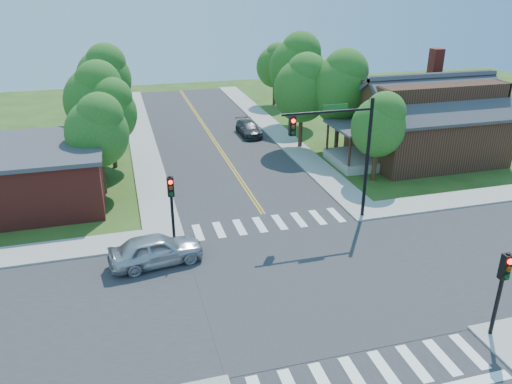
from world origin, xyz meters
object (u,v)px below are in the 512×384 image
object	(u,v)px
signal_mast_ne	(341,142)
signal_pole_nw	(171,197)
signal_pole_se	(503,280)
car_silver	(156,250)
house_ne	(426,116)
car_dgrey	(249,129)

from	to	relation	value
signal_mast_ne	signal_pole_nw	size ratio (longest dim) A/B	1.89
signal_pole_se	car_silver	distance (m)	15.44
house_ne	car_dgrey	distance (m)	15.33
car_dgrey	signal_pole_nw	bearing A→B (deg)	-117.21
car_silver	signal_mast_ne	bearing A→B (deg)	-86.84
car_silver	signal_pole_se	bearing A→B (deg)	-134.48
signal_mast_ne	house_ne	distance (m)	14.23
signal_pole_nw	car_dgrey	size ratio (longest dim) A/B	0.90
signal_pole_nw	car_silver	world-z (taller)	signal_pole_nw
signal_mast_ne	car_dgrey	distance (m)	18.60
signal_pole_nw	car_dgrey	world-z (taller)	signal_pole_nw
signal_mast_ne	signal_pole_se	xyz separation A→B (m)	(1.69, -11.21, -2.19)
house_ne	car_silver	distance (m)	24.46
signal_pole_nw	car_silver	xyz separation A→B (m)	(-1.12, -2.08, -1.88)
signal_pole_nw	signal_pole_se	bearing A→B (deg)	-45.00
signal_pole_nw	car_dgrey	xyz separation A→B (m)	(8.96, 18.11, -2.05)
house_ne	signal_pole_nw	bearing A→B (deg)	-157.31
car_silver	signal_pole_nw	bearing A→B (deg)	-36.26
signal_pole_nw	car_dgrey	distance (m)	20.31
car_dgrey	house_ne	bearing A→B (deg)	-39.71
signal_pole_nw	house_ne	bearing A→B (deg)	22.69
signal_pole_nw	house_ne	xyz separation A→B (m)	(20.71, 8.66, 0.67)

